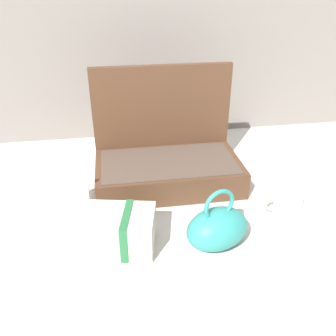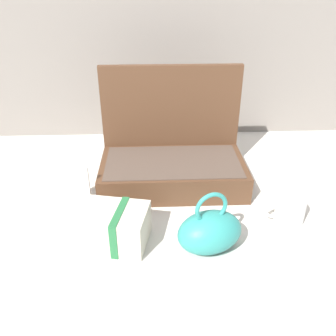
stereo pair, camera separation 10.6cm
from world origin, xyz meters
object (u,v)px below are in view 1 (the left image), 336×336
Objects in this scene: teal_pouch_handbag at (217,228)px; cream_toiletry_bag at (115,230)px; coffee_mug at (287,201)px; info_card_left at (74,193)px; open_suitcase at (167,158)px.

teal_pouch_handbag is 0.85× the size of cream_toiletry_bag.
coffee_mug is 0.64m from info_card_left.
cream_toiletry_bag is 1.67× the size of info_card_left.
cream_toiletry_bag is at bearing -120.56° from open_suitcase.
coffee_mug is 0.83× the size of info_card_left.
teal_pouch_handbag is at bearing -156.18° from coffee_mug.
info_card_left is at bearing -153.14° from open_suitcase.
cream_toiletry_bag is (-0.19, -0.32, -0.03)m from open_suitcase.
teal_pouch_handbag reaches higher than coffee_mug.
cream_toiletry_bag is 0.20m from info_card_left.
info_card_left is at bearing 171.04° from coffee_mug.
teal_pouch_handbag is (0.08, -0.36, -0.03)m from open_suitcase.
open_suitcase is 2.38× the size of teal_pouch_handbag.
open_suitcase is at bearing 142.47° from coffee_mug.
cream_toiletry_bag is 2.00× the size of coffee_mug.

